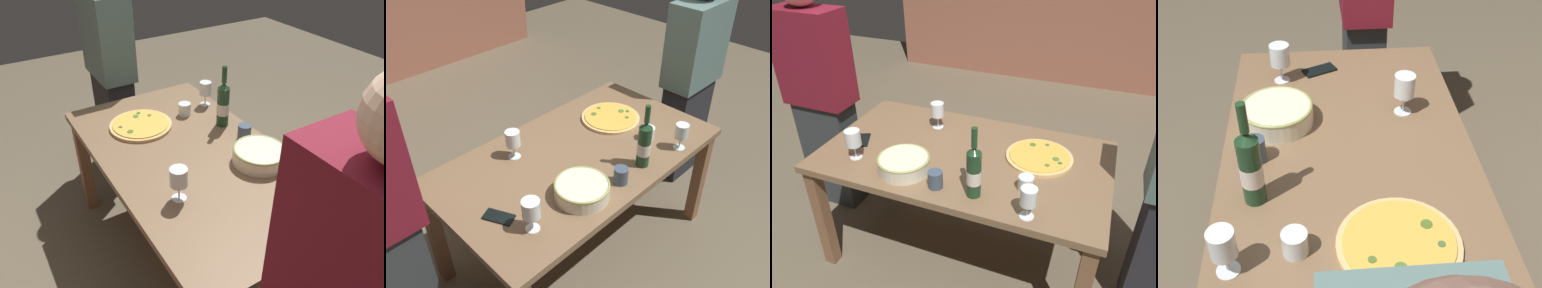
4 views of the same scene
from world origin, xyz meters
The scene contains 12 objects.
ground_plane centered at (0.00, 0.00, 0.00)m, with size 8.00×8.00×0.00m, color brown.
dining_table centered at (0.00, 0.00, 0.66)m, with size 1.60×0.90×0.75m.
pizza centered at (0.40, 0.11, 0.76)m, with size 0.37×0.37×0.03m.
serving_bowl centered at (-0.23, -0.26, 0.79)m, with size 0.28×0.28×0.08m.
wine_bottle centered at (0.17, -0.32, 0.89)m, with size 0.07×0.07×0.37m.
wine_glass_near_pizza centered at (0.45, -0.37, 0.85)m, with size 0.07×0.07×0.16m.
wine_glass_by_bottle centered at (-0.54, -0.25, 0.87)m, with size 0.08×0.08×0.17m.
wine_glass_far_left centered at (-0.27, 0.23, 0.87)m, with size 0.08×0.08×0.17m.
cup_amber centered at (0.40, -0.19, 0.79)m, with size 0.08×0.08×0.08m, color white.
cup_ceramic centered at (-0.02, -0.33, 0.79)m, with size 0.07×0.07×0.09m, color #3E4E62.
cell_phone centered at (-0.61, -0.09, 0.76)m, with size 0.07×0.14×0.01m, color black.
person_host centered at (-1.10, 0.16, 0.84)m, with size 0.44×0.24×1.66m.
Camera 4 is at (1.31, -0.11, 1.87)m, focal length 46.02 mm.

